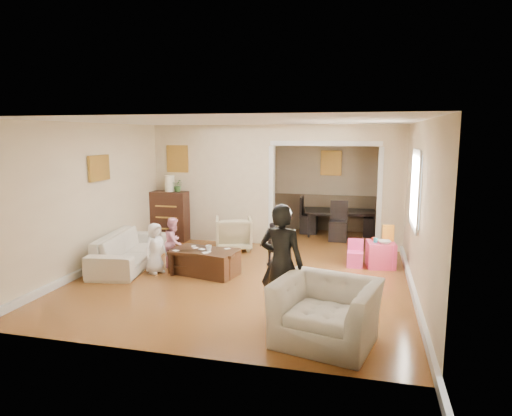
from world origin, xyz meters
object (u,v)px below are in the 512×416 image
(table_lamp, at_px, (170,183))
(coffee_table, at_px, (205,262))
(armchair_back, at_px, (234,233))
(child_kneel_a, at_px, (155,248))
(cyan_cup, at_px, (376,240))
(dining_table, at_px, (340,223))
(coffee_cup, at_px, (209,248))
(child_kneel_b, at_px, (174,242))
(dresser, at_px, (171,216))
(adult_person, at_px, (281,264))
(armchair_front, at_px, (326,312))
(play_table, at_px, (381,254))
(sofa, at_px, (129,250))
(child_toddler, at_px, (273,244))

(table_lamp, xyz_separation_m, coffee_table, (1.64, -2.23, -1.09))
(armchair_back, relative_size, child_kneel_a, 0.85)
(cyan_cup, xyz_separation_m, dining_table, (-0.79, 2.58, -0.21))
(coffee_cup, distance_m, child_kneel_b, 0.87)
(dresser, relative_size, child_kneel_b, 1.23)
(cyan_cup, bearing_deg, dining_table, 106.99)
(dresser, relative_size, adult_person, 0.72)
(armchair_back, xyz_separation_m, dresser, (-1.64, 0.48, 0.22))
(table_lamp, bearing_deg, armchair_back, -16.36)
(armchair_front, xyz_separation_m, cyan_cup, (0.59, 3.23, 0.14))
(play_table, bearing_deg, coffee_table, -158.49)
(armchair_back, xyz_separation_m, child_kneel_a, (-0.85, -1.89, 0.10))
(sofa, relative_size, dining_table, 1.22)
(dresser, relative_size, dining_table, 0.67)
(play_table, bearing_deg, child_kneel_a, -160.93)
(cyan_cup, distance_m, dining_table, 2.71)
(coffee_table, bearing_deg, adult_person, -45.08)
(armchair_front, bearing_deg, sofa, 163.00)
(armchair_back, distance_m, dining_table, 2.86)
(adult_person, bearing_deg, coffee_table, -36.63)
(cyan_cup, bearing_deg, play_table, 26.57)
(cyan_cup, distance_m, child_kneel_b, 3.67)
(child_kneel_a, bearing_deg, adult_person, -97.81)
(dining_table, relative_size, child_kneel_b, 1.85)
(play_table, bearing_deg, sofa, -167.06)
(play_table, relative_size, cyan_cup, 6.07)
(armchair_front, height_order, dining_table, armchair_front)
(adult_person, bearing_deg, dresser, -41.23)
(coffee_table, height_order, child_kneel_b, child_kneel_b)
(armchair_back, distance_m, adult_person, 3.83)
(armchair_front, bearing_deg, coffee_table, 150.82)
(coffee_table, height_order, play_table, play_table)
(dining_table, bearing_deg, sofa, -144.92)
(child_kneel_a, height_order, child_toddler, child_kneel_a)
(child_kneel_a, xyz_separation_m, child_toddler, (1.90, 0.90, -0.04))
(armchair_back, distance_m, play_table, 3.03)
(dresser, relative_size, play_table, 2.31)
(dresser, distance_m, cyan_cup, 4.65)
(dining_table, bearing_deg, child_kneel_a, -136.87)
(coffee_table, bearing_deg, sofa, 174.79)
(sofa, xyz_separation_m, cyan_cup, (4.40, 0.98, 0.21))
(child_kneel_b, bearing_deg, play_table, -83.29)
(cyan_cup, bearing_deg, dresser, 166.23)
(armchair_front, distance_m, table_lamp, 5.92)
(child_kneel_a, bearing_deg, dining_table, -13.89)
(armchair_back, height_order, dining_table, armchair_back)
(armchair_back, xyz_separation_m, coffee_table, (-0.00, -1.74, -0.13))
(table_lamp, height_order, cyan_cup, table_lamp)
(armchair_back, bearing_deg, sofa, 28.21)
(table_lamp, distance_m, coffee_table, 2.97)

